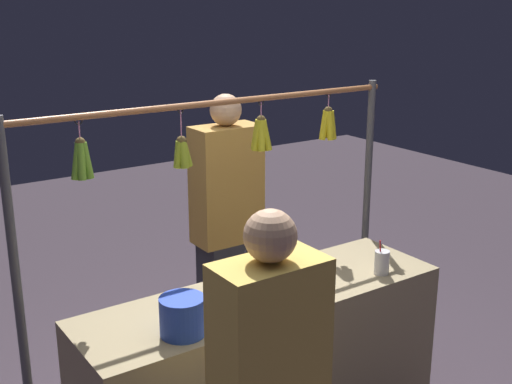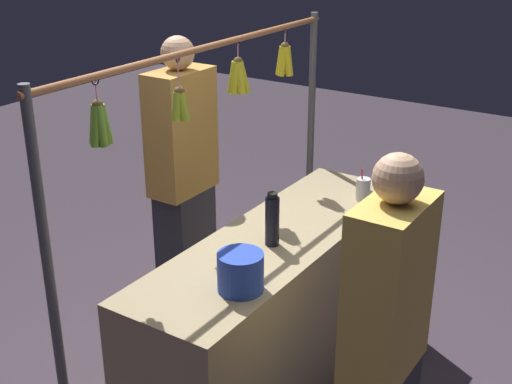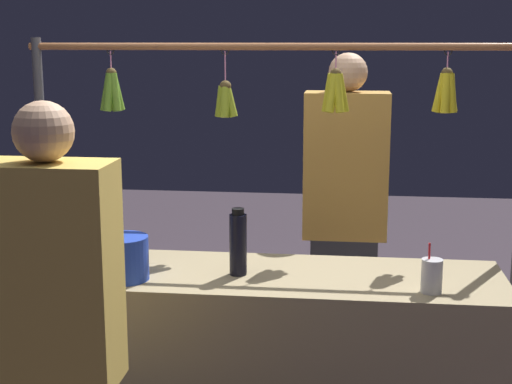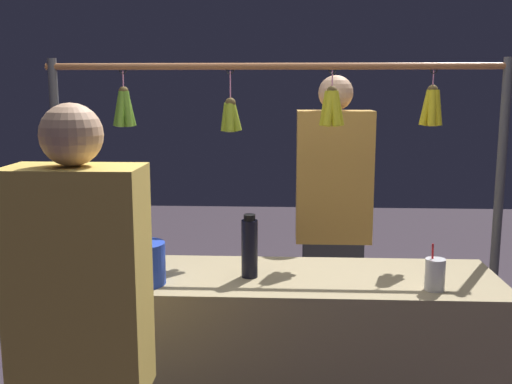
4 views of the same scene
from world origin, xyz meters
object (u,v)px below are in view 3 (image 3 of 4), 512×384
Objects in this scene: water_bottle at (238,243)px; customer_person at (57,371)px; drink_cup at (432,276)px; vendor_person at (344,230)px; blue_bucket at (123,258)px.

water_bottle is 0.93m from customer_person.
drink_cup is (-0.75, 0.13, -0.07)m from water_bottle.
customer_person is at bearing 59.89° from water_bottle.
drink_cup is at bearing 107.59° from vendor_person.
water_bottle is 1.45× the size of drink_cup.
customer_person reaches higher than blue_bucket.
vendor_person is 1.89m from customer_person.
drink_cup is at bearing 179.18° from blue_bucket.
blue_bucket is 1.07× the size of drink_cup.
customer_person is at bearing 88.57° from blue_bucket.
vendor_person is (-0.42, -0.89, -0.16)m from water_bottle.
vendor_person reaches higher than customer_person.
vendor_person is at bearing -115.26° from water_bottle.
vendor_person is (0.32, -1.02, -0.09)m from drink_cup.
water_bottle is 0.46m from blue_bucket.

